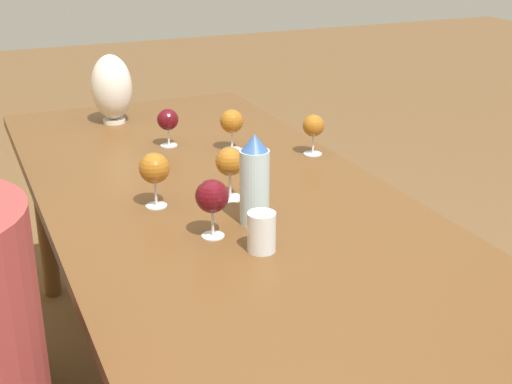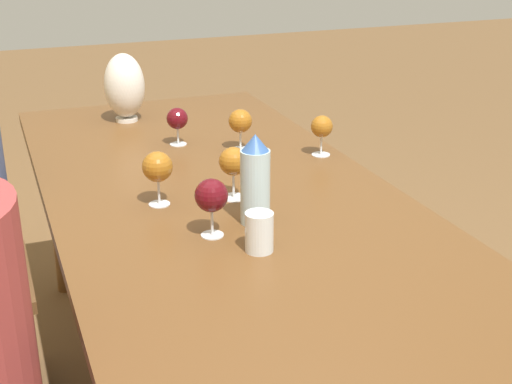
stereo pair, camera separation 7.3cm
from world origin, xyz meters
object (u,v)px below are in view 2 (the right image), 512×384
water_bottle (255,181)px  wine_glass_1 (157,167)px  wine_glass_3 (322,127)px  wine_glass_6 (176,119)px  wine_glass_5 (211,196)px  wine_glass_2 (240,122)px  water_tumbler (259,232)px  wine_glass_0 (233,162)px  vase (124,86)px

water_bottle → wine_glass_1: water_bottle is taller
wine_glass_3 → wine_glass_6: wine_glass_3 is taller
wine_glass_5 → wine_glass_2: bearing=-25.8°
water_tumbler → wine_glass_0: size_ratio=0.65×
wine_glass_1 → wine_glass_5: bearing=-163.0°
water_bottle → wine_glass_6: water_bottle is taller
water_bottle → wine_glass_5: bearing=105.7°
vase → wine_glass_5: vase is taller
water_tumbler → vase: 1.22m
water_tumbler → wine_glass_3: bearing=-37.4°
wine_glass_0 → wine_glass_1: (0.03, 0.21, 0.00)m
wine_glass_1 → vase: bearing=-5.7°
vase → wine_glass_3: (-0.63, -0.51, -0.04)m
water_tumbler → vase: (1.22, 0.07, 0.09)m
water_bottle → wine_glass_0: 0.18m
wine_glass_5 → water_tumbler: bearing=-146.9°
vase → wine_glass_5: bearing=179.5°
wine_glass_6 → wine_glass_3: bearing=-124.0°
wine_glass_0 → wine_glass_1: 0.21m
water_bottle → wine_glass_2: size_ratio=1.72×
water_tumbler → wine_glass_3: (0.58, -0.44, 0.05)m
vase → wine_glass_1: 0.86m
wine_glass_1 → wine_glass_6: 0.53m
wine_glass_3 → wine_glass_6: (0.28, 0.41, -0.00)m
wine_glass_2 → water_tumbler: bearing=163.4°
wine_glass_0 → vase: bearing=7.8°
water_tumbler → wine_glass_3: wine_glass_3 is taller
wine_glass_5 → vase: bearing=-0.5°
water_tumbler → wine_glass_6: size_ratio=0.75×
wine_glass_1 → wine_glass_5: 0.25m
water_tumbler → wine_glass_1: 0.40m
wine_glass_0 → wine_glass_3: 0.46m
wine_glass_2 → wine_glass_6: size_ratio=1.07×
water_bottle → wine_glass_3: size_ratio=1.77×
wine_glass_0 → wine_glass_5: (-0.21, 0.13, -0.00)m
water_tumbler → wine_glass_0: 0.34m
wine_glass_0 → wine_glass_5: size_ratio=1.00×
wine_glass_0 → wine_glass_3: wine_glass_0 is taller
wine_glass_3 → wine_glass_0: bearing=122.5°
water_tumbler → wine_glass_5: size_ratio=0.65×
wine_glass_6 → wine_glass_5: bearing=171.4°
wine_glass_0 → wine_glass_6: (0.53, 0.02, -0.02)m
vase → wine_glass_1: (-0.85, 0.08, -0.03)m
vase → wine_glass_6: vase is taller
water_bottle → wine_glass_0: bearing=-1.1°
vase → wine_glass_1: bearing=174.3°
water_tumbler → vase: bearing=3.2°
water_bottle → water_tumbler: bearing=162.3°
wine_glass_1 → wine_glass_6: bearing=-20.5°
wine_glass_2 → wine_glass_5: wine_glass_5 is taller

